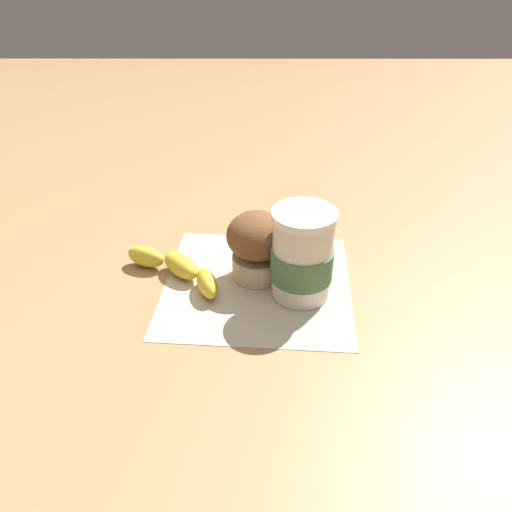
# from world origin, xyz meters

# --- Properties ---
(ground_plane) EXTENTS (3.00, 3.00, 0.00)m
(ground_plane) POSITION_xyz_m (0.00, 0.00, 0.00)
(ground_plane) COLOR #A87C51
(paper_napkin) EXTENTS (0.28, 0.28, 0.00)m
(paper_napkin) POSITION_xyz_m (0.00, 0.00, 0.00)
(paper_napkin) COLOR beige
(paper_napkin) RESTS_ON ground_plane
(coffee_cup) EXTENTS (0.09, 0.09, 0.13)m
(coffee_cup) POSITION_xyz_m (-0.06, 0.02, 0.06)
(coffee_cup) COLOR silver
(coffee_cup) RESTS_ON paper_napkin
(muffin) EXTENTS (0.09, 0.09, 0.10)m
(muffin) POSITION_xyz_m (-0.00, -0.02, 0.06)
(muffin) COLOR beige
(muffin) RESTS_ON paper_napkin
(banana) EXTENTS (0.15, 0.12, 0.03)m
(banana) POSITION_xyz_m (0.12, -0.01, 0.02)
(banana) COLOR yellow
(banana) RESTS_ON paper_napkin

